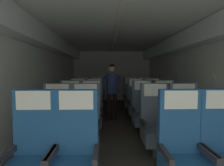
{
  "coord_description": "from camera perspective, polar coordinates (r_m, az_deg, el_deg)",
  "views": [
    {
      "loc": [
        -0.23,
        -0.03,
        1.34
      ],
      "look_at": [
        -0.1,
        4.34,
        1.03
      ],
      "focal_mm": 27.09,
      "sensor_mm": 36.0,
      "label": 1
    }
  ],
  "objects": [
    {
      "name": "flight_attendant",
      "position": [
        4.64,
        -0.03,
        -0.94
      ],
      "size": [
        0.43,
        0.28,
        1.54
      ],
      "rotation": [
        0.0,
        0.0,
        -0.29
      ],
      "color": "black",
      "rests_on": "ground"
    },
    {
      "name": "seat_a_right_window",
      "position": [
        2.05,
        22.82,
        -21.27
      ],
      "size": [
        0.48,
        0.46,
        1.14
      ],
      "color": "#38383D",
      "rests_on": "ground"
    },
    {
      "name": "seat_b_right_window",
      "position": [
        2.88,
        14.62,
        -13.63
      ],
      "size": [
        0.48,
        0.46,
        1.14
      ],
      "color": "#38383D",
      "rests_on": "ground"
    },
    {
      "name": "seat_b_left_window",
      "position": [
        2.87,
        -18.16,
        -13.78
      ],
      "size": [
        0.48,
        0.46,
        1.14
      ],
      "color": "#38383D",
      "rests_on": "ground"
    },
    {
      "name": "seat_d_right_window",
      "position": [
        4.63,
        8.19,
        -6.82
      ],
      "size": [
        0.48,
        0.46,
        1.14
      ],
      "color": "#38383D",
      "rests_on": "ground"
    },
    {
      "name": "seat_d_left_window",
      "position": [
        4.64,
        -11.45,
        -6.84
      ],
      "size": [
        0.48,
        0.46,
        1.14
      ],
      "color": "#38383D",
      "rests_on": "ground"
    },
    {
      "name": "seat_d_left_aisle",
      "position": [
        4.59,
        -5.98,
        -6.91
      ],
      "size": [
        0.48,
        0.46,
        1.14
      ],
      "color": "#38383D",
      "rests_on": "ground"
    },
    {
      "name": "seat_c_left_window",
      "position": [
        3.73,
        -13.93,
        -9.57
      ],
      "size": [
        0.48,
        0.46,
        1.14
      ],
      "color": "#38383D",
      "rests_on": "ground"
    },
    {
      "name": "seat_e_right_window",
      "position": [
        5.55,
        6.43,
        -5.01
      ],
      "size": [
        0.48,
        0.46,
        1.14
      ],
      "color": "#38383D",
      "rests_on": "ground"
    },
    {
      "name": "seat_b_left_aisle",
      "position": [
        2.79,
        -8.99,
        -14.13
      ],
      "size": [
        0.48,
        0.46,
        1.14
      ],
      "color": "#38383D",
      "rests_on": "ground"
    },
    {
      "name": "seat_b_right_aisle",
      "position": [
        3.02,
        23.38,
        -13.0
      ],
      "size": [
        0.48,
        0.46,
        1.14
      ],
      "color": "#38383D",
      "rests_on": "ground"
    },
    {
      "name": "fuselage_shell",
      "position": [
        4.22,
        1.4,
        8.32
      ],
      "size": [
        3.66,
        7.81,
        2.3
      ],
      "color": "silver",
      "rests_on": "ground"
    },
    {
      "name": "seat_c_left_aisle",
      "position": [
        3.66,
        -6.99,
        -9.73
      ],
      "size": [
        0.48,
        0.46,
        1.14
      ],
      "color": "#38383D",
      "rests_on": "ground"
    },
    {
      "name": "seat_a_left_aisle",
      "position": [
        1.93,
        -12.21,
        -22.74
      ],
      "size": [
        0.48,
        0.46,
        1.14
      ],
      "color": "#38383D",
      "rests_on": "ground"
    },
    {
      "name": "seat_d_right_aisle",
      "position": [
        4.75,
        13.49,
        -6.64
      ],
      "size": [
        0.48,
        0.46,
        1.14
      ],
      "color": "#38383D",
      "rests_on": "ground"
    },
    {
      "name": "seat_c_right_window",
      "position": [
        3.75,
        10.5,
        -9.43
      ],
      "size": [
        0.48,
        0.46,
        1.14
      ],
      "color": "#38383D",
      "rests_on": "ground"
    },
    {
      "name": "seat_c_right_aisle",
      "position": [
        3.87,
        17.38,
        -9.12
      ],
      "size": [
        0.48,
        0.46,
        1.14
      ],
      "color": "#38383D",
      "rests_on": "ground"
    },
    {
      "name": "ground",
      "position": [
        4.15,
        1.57,
        -15.01
      ],
      "size": [
        3.78,
        8.16,
        0.02
      ],
      "primitive_type": "cube",
      "color": "#3D3833"
    },
    {
      "name": "seat_e_right_aisle",
      "position": [
        5.62,
        11.07,
        -4.96
      ],
      "size": [
        0.48,
        0.46,
        1.14
      ],
      "color": "#38383D",
      "rests_on": "ground"
    },
    {
      "name": "seat_e_left_aisle",
      "position": [
        5.51,
        -5.29,
        -5.07
      ],
      "size": [
        0.48,
        0.46,
        1.14
      ],
      "color": "#38383D",
      "rests_on": "ground"
    },
    {
      "name": "seat_a_left_window",
      "position": [
        2.06,
        -25.51,
        -21.26
      ],
      "size": [
        0.48,
        0.46,
        1.14
      ],
      "color": "#38383D",
      "rests_on": "ground"
    },
    {
      "name": "seat_e_left_window",
      "position": [
        5.54,
        -9.88,
        -5.07
      ],
      "size": [
        0.48,
        0.46,
        1.14
      ],
      "color": "#38383D",
      "rests_on": "ground"
    }
  ]
}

